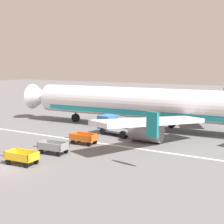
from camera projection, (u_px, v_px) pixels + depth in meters
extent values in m
cube|color=silver|center=(86.00, 141.00, 34.89)|extent=(120.00, 0.36, 0.01)
cylinder|color=silver|center=(147.00, 103.00, 41.27)|extent=(30.13, 5.01, 3.70)
cube|color=teal|center=(146.00, 111.00, 41.41)|extent=(27.13, 4.69, 0.56)
cone|color=silver|center=(41.00, 97.00, 49.12)|extent=(3.36, 3.76, 3.63)
cube|color=silver|center=(152.00, 121.00, 32.15)|extent=(6.79, 13.12, 1.35)
cube|color=teal|center=(152.00, 125.00, 25.12)|extent=(1.10, 0.56, 1.90)
cylinder|color=gray|center=(146.00, 131.00, 34.28)|extent=(3.29, 2.24, 2.10)
cube|color=silver|center=(198.00, 104.00, 46.65)|extent=(7.76, 12.91, 1.35)
cylinder|color=gray|center=(186.00, 114.00, 46.07)|extent=(3.29, 2.24, 2.10)
cylinder|color=#4C4C51|center=(76.00, 110.00, 46.48)|extent=(0.20, 0.20, 2.04)
cylinder|color=black|center=(76.00, 118.00, 46.63)|extent=(1.12, 0.50, 1.10)
cylinder|color=#4C4C51|center=(159.00, 120.00, 38.39)|extent=(0.20, 0.20, 2.04)
cylinder|color=black|center=(159.00, 129.00, 38.53)|extent=(1.12, 0.50, 1.10)
cylinder|color=#4C4C51|center=(172.00, 115.00, 42.21)|extent=(0.20, 0.20, 2.04)
cylinder|color=black|center=(172.00, 123.00, 42.36)|extent=(1.12, 0.50, 1.10)
cube|color=gold|center=(22.00, 159.00, 26.79)|extent=(2.58, 1.55, 0.08)
cube|color=gold|center=(16.00, 157.00, 26.17)|extent=(2.50, 0.26, 0.55)
cube|color=gold|center=(27.00, 153.00, 27.31)|extent=(2.50, 0.26, 0.55)
cube|color=gold|center=(10.00, 153.00, 27.30)|extent=(0.19, 1.40, 0.55)
cube|color=gold|center=(34.00, 157.00, 26.19)|extent=(0.19, 1.40, 0.55)
cylinder|color=#2D2D33|center=(5.00, 156.00, 27.62)|extent=(1.00, 0.14, 0.08)
cylinder|color=black|center=(8.00, 162.00, 26.77)|extent=(0.45, 0.19, 0.44)
cylinder|color=black|center=(18.00, 158.00, 27.75)|extent=(0.45, 0.19, 0.44)
cylinder|color=black|center=(26.00, 165.00, 25.90)|extent=(0.45, 0.19, 0.44)
cylinder|color=black|center=(36.00, 162.00, 26.89)|extent=(0.45, 0.19, 0.44)
cube|color=gray|center=(53.00, 148.00, 29.98)|extent=(2.60, 1.58, 0.08)
cube|color=gray|center=(49.00, 147.00, 29.36)|extent=(2.50, 0.29, 0.55)
cube|color=gray|center=(58.00, 143.00, 30.51)|extent=(2.50, 0.29, 0.55)
cube|color=gray|center=(42.00, 144.00, 30.48)|extent=(0.20, 1.40, 0.55)
cube|color=gray|center=(65.00, 146.00, 29.40)|extent=(0.20, 1.40, 0.55)
cylinder|color=#2D2D33|center=(37.00, 147.00, 30.79)|extent=(1.00, 0.15, 0.08)
cylinder|color=black|center=(41.00, 152.00, 29.94)|extent=(0.45, 0.19, 0.44)
cylinder|color=black|center=(49.00, 149.00, 30.93)|extent=(0.45, 0.19, 0.44)
cylinder|color=black|center=(58.00, 154.00, 29.10)|extent=(0.45, 0.19, 0.44)
cylinder|color=black|center=(66.00, 151.00, 30.09)|extent=(0.45, 0.19, 0.44)
cube|color=orange|center=(84.00, 139.00, 33.54)|extent=(2.56, 1.51, 0.08)
cube|color=orange|center=(80.00, 138.00, 32.94)|extent=(2.50, 0.21, 0.55)
cube|color=orange|center=(87.00, 135.00, 34.06)|extent=(2.50, 0.21, 0.55)
cube|color=orange|center=(74.00, 135.00, 34.07)|extent=(0.16, 1.40, 0.55)
cube|color=orange|center=(94.00, 138.00, 32.93)|extent=(0.16, 1.40, 0.55)
cylinder|color=#2D2D33|center=(69.00, 138.00, 34.41)|extent=(1.00, 0.12, 0.08)
cylinder|color=black|center=(73.00, 142.00, 33.54)|extent=(0.45, 0.18, 0.44)
cylinder|color=black|center=(79.00, 140.00, 34.51)|extent=(0.45, 0.18, 0.44)
cylinder|color=black|center=(89.00, 144.00, 32.65)|extent=(0.45, 0.18, 0.44)
cylinder|color=black|center=(95.00, 142.00, 33.62)|extent=(0.45, 0.18, 0.44)
cube|color=slate|center=(122.00, 131.00, 37.49)|extent=(3.36, 2.37, 0.20)
cube|color=#3370B7|center=(108.00, 122.00, 38.63)|extent=(1.98, 2.15, 1.50)
cube|color=#19232D|center=(103.00, 120.00, 39.13)|extent=(0.34, 1.61, 0.67)
cylinder|color=black|center=(103.00, 131.00, 38.13)|extent=(0.84, 0.42, 0.80)
cylinder|color=black|center=(113.00, 129.00, 39.42)|extent=(0.84, 0.42, 0.80)
cylinder|color=black|center=(123.00, 135.00, 36.28)|extent=(0.84, 0.42, 0.80)
cylinder|color=black|center=(133.00, 132.00, 37.57)|extent=(0.84, 0.42, 0.80)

